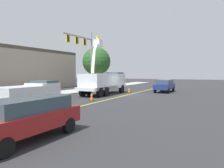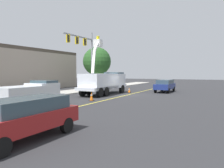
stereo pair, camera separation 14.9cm
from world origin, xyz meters
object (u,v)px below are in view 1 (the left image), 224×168
at_px(traffic_cone_leading, 2,115).
at_px(utility_bucket_truck, 104,81).
at_px(passing_minivan, 165,85).
at_px(trailing_sedan, 27,116).
at_px(traffic_cone_mid_front, 92,96).
at_px(traffic_cone_mid_rear, 129,90).
at_px(service_pickup_truck, 31,93).
at_px(traffic_signal_mast, 84,50).

bearing_deg(traffic_cone_leading, utility_bucket_truck, 4.70).
bearing_deg(traffic_cone_leading, passing_minivan, -12.89).
relative_size(utility_bucket_truck, trailing_sedan, 1.70).
relative_size(passing_minivan, traffic_cone_mid_front, 5.58).
xyz_separation_m(traffic_cone_mid_front, traffic_cone_mid_rear, (9.11, -0.52, -0.09)).
xyz_separation_m(service_pickup_truck, traffic_signal_mast, (13.92, 3.75, 4.72)).
relative_size(traffic_cone_mid_rear, traffic_signal_mast, 0.08).
bearing_deg(trailing_sedan, utility_bucket_truck, 16.16).
xyz_separation_m(traffic_cone_mid_front, traffic_signal_mast, (8.36, 5.88, 5.41)).
relative_size(trailing_sedan, traffic_cone_mid_front, 5.58).
bearing_deg(service_pickup_truck, passing_minivan, -21.01).
xyz_separation_m(utility_bucket_truck, traffic_cone_mid_rear, (3.23, -2.11, -1.27)).
xyz_separation_m(service_pickup_truck, traffic_cone_mid_rear, (14.67, -2.66, -0.78)).
bearing_deg(traffic_cone_leading, traffic_cone_mid_rear, -2.57).
relative_size(utility_bucket_truck, service_pickup_truck, 1.46).
bearing_deg(service_pickup_truck, utility_bucket_truck, -2.74).
bearing_deg(traffic_cone_mid_rear, traffic_cone_mid_front, 176.72).
bearing_deg(utility_bucket_truck, traffic_cone_leading, -175.30).
height_order(utility_bucket_truck, passing_minivan, utility_bucket_truck).
bearing_deg(traffic_signal_mast, traffic_cone_mid_rear, -83.35).
distance_m(trailing_sedan, traffic_signal_mast, 22.44).
bearing_deg(utility_bucket_truck, traffic_cone_mid_front, -164.91).
xyz_separation_m(trailing_sedan, traffic_cone_mid_front, (11.46, 3.44, -0.54)).
relative_size(traffic_cone_leading, traffic_signal_mast, 0.09).
relative_size(service_pickup_truck, passing_minivan, 1.17).
height_order(service_pickup_truck, trailing_sedan, service_pickup_truck).
bearing_deg(service_pickup_truck, traffic_signal_mast, 15.06).
bearing_deg(utility_bucket_truck, trailing_sedan, -163.84).
height_order(trailing_sedan, traffic_cone_mid_front, trailing_sedan).
relative_size(utility_bucket_truck, passing_minivan, 1.70).
bearing_deg(traffic_cone_mid_rear, traffic_signal_mast, 96.65).
bearing_deg(traffic_cone_mid_front, passing_minivan, -21.02).
relative_size(utility_bucket_truck, traffic_signal_mast, 0.98).
distance_m(utility_bucket_truck, service_pickup_truck, 11.47).
bearing_deg(passing_minivan, utility_bucket_truck, 134.70).
distance_m(passing_minivan, trailing_sedan, 23.52).
bearing_deg(traffic_signal_mast, service_pickup_truck, -164.94).
height_order(passing_minivan, traffic_cone_mid_rear, passing_minivan).
distance_m(passing_minivan, traffic_cone_mid_rear, 5.07).
bearing_deg(traffic_cone_mid_front, traffic_cone_mid_rear, -3.28).
distance_m(service_pickup_truck, passing_minivan, 18.84).
xyz_separation_m(utility_bucket_truck, passing_minivan, (6.14, -6.21, -0.64)).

